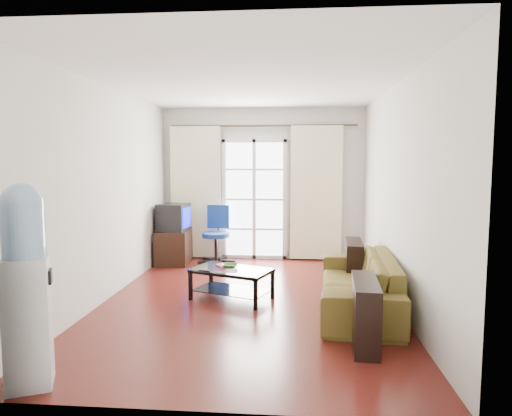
% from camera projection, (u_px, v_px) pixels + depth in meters
% --- Properties ---
extents(floor, '(5.20, 5.20, 0.00)m').
position_uv_depth(floor, '(249.00, 300.00, 5.76)').
color(floor, maroon).
rests_on(floor, ground).
extents(ceiling, '(5.20, 5.20, 0.00)m').
position_uv_depth(ceiling, '(248.00, 82.00, 5.49)').
color(ceiling, white).
rests_on(ceiling, wall_back).
extents(wall_back, '(3.60, 0.02, 2.70)m').
position_uv_depth(wall_back, '(263.00, 184.00, 8.20)').
color(wall_back, silver).
rests_on(wall_back, floor).
extents(wall_front, '(3.60, 0.02, 2.70)m').
position_uv_depth(wall_front, '(210.00, 221.00, 3.05)').
color(wall_front, silver).
rests_on(wall_front, floor).
extents(wall_left, '(0.02, 5.20, 2.70)m').
position_uv_depth(wall_left, '(107.00, 193.00, 5.77)').
color(wall_left, silver).
rests_on(wall_left, floor).
extents(wall_right, '(0.02, 5.20, 2.70)m').
position_uv_depth(wall_right, '(397.00, 195.00, 5.48)').
color(wall_right, silver).
rests_on(wall_right, floor).
extents(french_door, '(1.16, 0.06, 2.15)m').
position_uv_depth(french_door, '(254.00, 199.00, 8.19)').
color(french_door, white).
rests_on(french_door, wall_back).
extents(curtain_rod, '(3.30, 0.04, 0.04)m').
position_uv_depth(curtain_rod, '(262.00, 126.00, 8.00)').
color(curtain_rod, '#4C3F2D').
rests_on(curtain_rod, wall_back).
extents(curtain_left, '(0.90, 0.07, 2.35)m').
position_uv_depth(curtain_left, '(196.00, 192.00, 8.20)').
color(curtain_left, '#FFFDCD').
rests_on(curtain_left, curtain_rod).
extents(curtain_right, '(0.90, 0.07, 2.35)m').
position_uv_depth(curtain_right, '(316.00, 193.00, 8.02)').
color(curtain_right, '#FFFDCD').
rests_on(curtain_right, curtain_rod).
extents(radiator, '(0.64, 0.12, 0.64)m').
position_uv_depth(radiator, '(307.00, 242.00, 8.14)').
color(radiator, gray).
rests_on(radiator, floor).
extents(sofa, '(2.30, 1.19, 0.63)m').
position_uv_depth(sofa, '(358.00, 282.00, 5.41)').
color(sofa, olive).
rests_on(sofa, floor).
extents(coffee_table, '(1.11, 0.87, 0.40)m').
position_uv_depth(coffee_table, '(232.00, 280.00, 5.78)').
color(coffee_table, silver).
rests_on(coffee_table, floor).
extents(bowl, '(0.22, 0.22, 0.05)m').
position_uv_depth(bowl, '(230.00, 266.00, 5.82)').
color(bowl, '#307D2D').
rests_on(bowl, coffee_table).
extents(book, '(0.38, 0.39, 0.02)m').
position_uv_depth(book, '(219.00, 266.00, 5.85)').
color(book, '#AB1815').
rests_on(book, coffee_table).
extents(remote, '(0.15, 0.07, 0.02)m').
position_uv_depth(remote, '(204.00, 271.00, 5.63)').
color(remote, black).
rests_on(remote, coffee_table).
extents(tv_stand, '(0.57, 0.82, 0.58)m').
position_uv_depth(tv_stand, '(174.00, 246.00, 7.90)').
color(tv_stand, black).
rests_on(tv_stand, floor).
extents(crt_tv, '(0.54, 0.54, 0.46)m').
position_uv_depth(crt_tv, '(172.00, 217.00, 7.77)').
color(crt_tv, black).
rests_on(crt_tv, tv_stand).
extents(task_chair, '(0.70, 0.70, 0.99)m').
position_uv_depth(task_chair, '(216.00, 246.00, 7.93)').
color(task_chair, black).
rests_on(task_chair, floor).
extents(water_cooler, '(0.43, 0.43, 1.58)m').
position_uv_depth(water_cooler, '(26.00, 282.00, 3.47)').
color(water_cooler, silver).
rests_on(water_cooler, floor).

